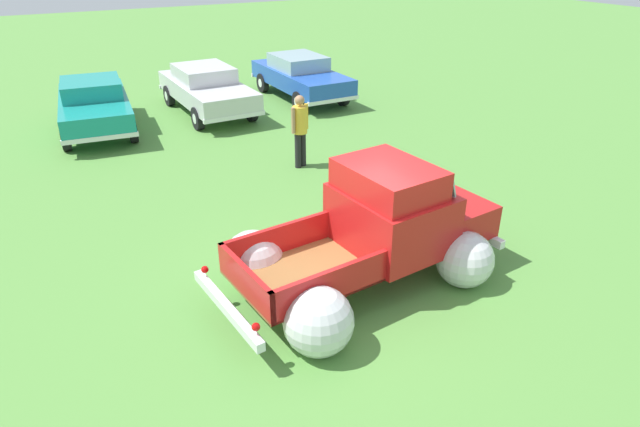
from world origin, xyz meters
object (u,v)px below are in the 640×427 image
object	(u,v)px
show_car_2	(300,75)
show_car_0	(94,104)
show_car_1	(207,88)
spectator_0	(300,127)
vintage_pickup_truck	(377,236)

from	to	relation	value
show_car_2	show_car_0	bearing A→B (deg)	-87.00
show_car_0	show_car_2	world-z (taller)	same
show_car_1	spectator_0	xyz separation A→B (m)	(0.54, -5.44, 0.21)
vintage_pickup_truck	spectator_0	size ratio (longest dim) A/B	2.74
spectator_0	show_car_0	bearing A→B (deg)	16.91
vintage_pickup_truck	show_car_2	distance (m)	11.17
vintage_pickup_truck	show_car_1	size ratio (longest dim) A/B	1.04
show_car_1	show_car_2	world-z (taller)	same
vintage_pickup_truck	show_car_1	bearing A→B (deg)	81.46
show_car_0	spectator_0	size ratio (longest dim) A/B	2.54
spectator_0	show_car_1	bearing A→B (deg)	-14.23
show_car_0	show_car_2	xyz separation A→B (m)	(6.68, 0.42, -0.00)
show_car_2	spectator_0	xyz separation A→B (m)	(-2.80, -5.61, 0.22)
vintage_pickup_truck	spectator_0	distance (m)	5.00
vintage_pickup_truck	show_car_2	size ratio (longest dim) A/B	1.06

